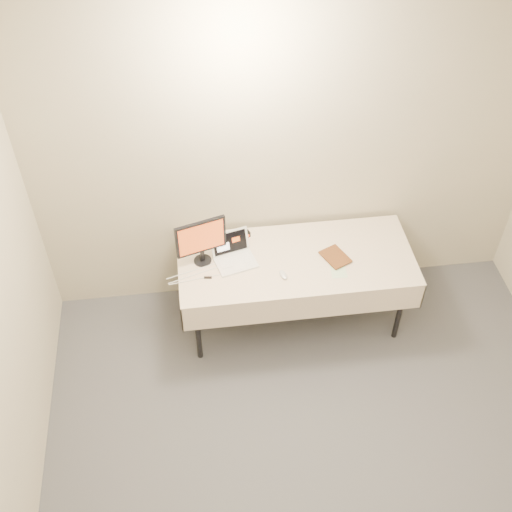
{
  "coord_description": "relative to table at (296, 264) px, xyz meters",
  "views": [
    {
      "loc": [
        -0.77,
        -1.44,
        4.31
      ],
      "look_at": [
        -0.33,
        1.99,
        0.86
      ],
      "focal_mm": 45.0,
      "sensor_mm": 36.0,
      "label": 1
    }
  ],
  "objects": [
    {
      "name": "clicker",
      "position": [
        -0.13,
        -0.17,
        0.07
      ],
      "size": [
        0.08,
        0.11,
        0.03
      ],
      "primitive_type": "ellipsoid",
      "rotation": [
        0.0,
        0.0,
        0.29
      ],
      "color": "silver",
      "rests_on": "table"
    },
    {
      "name": "monitor",
      "position": [
        -0.73,
        0.07,
        0.3
      ],
      "size": [
        0.39,
        0.17,
        0.41
      ],
      "rotation": [
        0.0,
        0.0,
        0.28
      ],
      "color": "black",
      "rests_on": "table"
    },
    {
      "name": "table",
      "position": [
        0.0,
        0.0,
        0.0
      ],
      "size": [
        1.86,
        0.81,
        0.74
      ],
      "color": "black",
      "rests_on": "ground"
    },
    {
      "name": "usb_dongle",
      "position": [
        -0.71,
        -0.12,
        0.07
      ],
      "size": [
        0.06,
        0.03,
        0.01
      ],
      "primitive_type": "cube",
      "rotation": [
        0.0,
        0.0,
        -0.13
      ],
      "color": "black",
      "rests_on": "table"
    },
    {
      "name": "alarm_clock",
      "position": [
        -0.39,
        0.29,
        0.09
      ],
      "size": [
        0.12,
        0.09,
        0.05
      ],
      "rotation": [
        0.0,
        0.0,
        0.41
      ],
      "color": "black",
      "rests_on": "table"
    },
    {
      "name": "book",
      "position": [
        0.23,
        -0.07,
        0.18
      ],
      "size": [
        0.16,
        0.09,
        0.23
      ],
      "primitive_type": "imported",
      "rotation": [
        0.0,
        0.0,
        0.43
      ],
      "color": "#974E1B",
      "rests_on": "table"
    },
    {
      "name": "paper_form",
      "position": [
        0.3,
        -0.1,
        0.06
      ],
      "size": [
        0.13,
        0.3,
        0.0
      ],
      "primitive_type": "cube",
      "rotation": [
        0.0,
        0.0,
        -0.04
      ],
      "color": "#C3E9B9",
      "rests_on": "table"
    },
    {
      "name": "back_wall",
      "position": [
        0.0,
        0.45,
        0.67
      ],
      "size": [
        4.0,
        0.1,
        2.7
      ],
      "primitive_type": "cube",
      "color": "beige",
      "rests_on": "ground"
    },
    {
      "name": "laptop",
      "position": [
        -0.49,
        0.06,
        0.11
      ],
      "size": [
        0.36,
        0.34,
        0.21
      ],
      "rotation": [
        0.0,
        0.0,
        0.25
      ],
      "color": "white",
      "rests_on": "table"
    }
  ]
}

